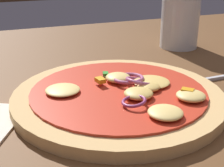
# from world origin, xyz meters

# --- Properties ---
(dining_table) EXTENTS (1.47, 0.94, 0.03)m
(dining_table) POSITION_xyz_m (0.00, 0.00, 0.01)
(dining_table) COLOR brown
(dining_table) RESTS_ON ground
(pizza) EXTENTS (0.28, 0.28, 0.03)m
(pizza) POSITION_xyz_m (0.00, -0.03, 0.04)
(pizza) COLOR tan
(pizza) RESTS_ON dining_table
(fork) EXTENTS (0.17, 0.02, 0.01)m
(fork) POSITION_xyz_m (0.17, -0.00, 0.03)
(fork) COLOR silver
(fork) RESTS_ON dining_table
(beer_glass) EXTENTS (0.08, 0.08, 0.14)m
(beer_glass) POSITION_xyz_m (0.22, 0.19, 0.09)
(beer_glass) COLOR silver
(beer_glass) RESTS_ON dining_table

